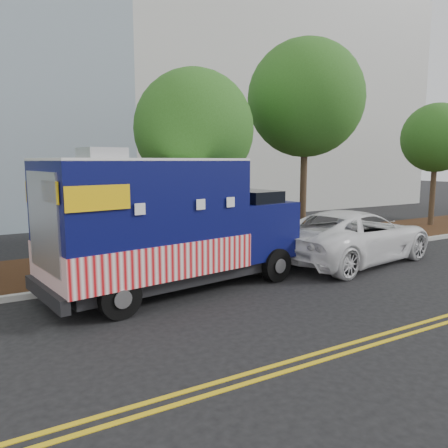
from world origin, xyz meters
TOP-DOWN VIEW (x-y plane):
  - ground at (0.00, 0.00)m, footprint 120.00×120.00m
  - curb at (0.00, 1.40)m, footprint 120.00×0.18m
  - mulch_strip at (0.00, 3.50)m, footprint 120.00×4.00m
  - centerline_near at (0.00, -4.45)m, footprint 120.00×0.10m
  - centerline_far at (0.00, -4.70)m, footprint 120.00×0.10m
  - tree_b at (0.72, 2.79)m, footprint 3.78×3.78m
  - tree_c at (5.71, 3.31)m, footprint 4.41×4.41m
  - tree_d at (14.29, 3.64)m, footprint 3.33×3.33m
  - food_truck at (-1.33, 0.34)m, footprint 7.15×3.49m
  - white_car at (5.35, 0.31)m, footprint 6.53×3.78m

SIDE VIEW (x-z plane):
  - ground at x=0.00m, z-range 0.00..0.00m
  - centerline_near at x=0.00m, z-range 0.00..0.01m
  - centerline_far at x=0.00m, z-range 0.00..0.01m
  - curb at x=0.00m, z-range 0.00..0.15m
  - mulch_strip at x=0.00m, z-range 0.00..0.15m
  - white_car at x=5.35m, z-range 0.00..1.71m
  - food_truck at x=-1.33m, z-range -0.17..3.45m
  - tree_b at x=0.72m, z-range 1.19..7.39m
  - tree_d at x=14.29m, z-range 1.36..7.46m
  - tree_c at x=5.71m, z-range 1.71..9.57m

